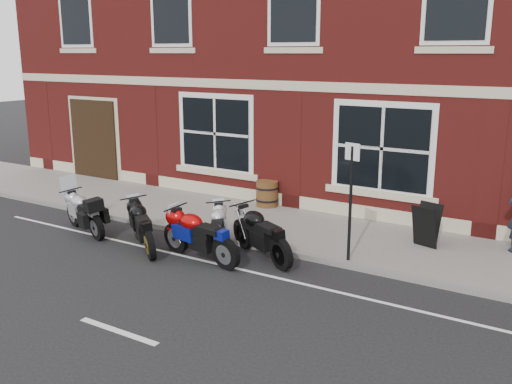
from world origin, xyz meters
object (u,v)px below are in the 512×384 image
(moto_sport_silver, at_px, (221,228))
(moto_naked_black, at_px, (262,232))
(moto_sport_red, at_px, (200,234))
(a_board_sign, at_px, (426,225))
(parking_sign, at_px, (351,194))
(moto_sport_black, at_px, (144,224))
(barrel_planter, at_px, (267,194))
(moto_touring_silver, at_px, (85,211))

(moto_sport_silver, relative_size, moto_naked_black, 0.87)
(moto_sport_red, height_order, moto_sport_silver, moto_sport_red)
(a_board_sign, distance_m, parking_sign, 2.24)
(moto_sport_silver, distance_m, parking_sign, 2.98)
(parking_sign, bearing_deg, moto_sport_black, -147.11)
(barrel_planter, bearing_deg, moto_sport_silver, -76.09)
(moto_naked_black, relative_size, parking_sign, 0.84)
(moto_naked_black, distance_m, a_board_sign, 3.62)
(a_board_sign, height_order, barrel_planter, a_board_sign)
(moto_touring_silver, xyz_separation_m, parking_sign, (6.30, 1.27, 0.98))
(barrel_planter, bearing_deg, a_board_sign, -12.36)
(moto_sport_black, bearing_deg, moto_sport_silver, -26.20)
(moto_touring_silver, relative_size, moto_sport_red, 0.88)
(moto_sport_black, height_order, barrel_planter, moto_sport_black)
(moto_sport_red, bearing_deg, a_board_sign, -41.30)
(moto_naked_black, bearing_deg, moto_touring_silver, 126.94)
(moto_sport_silver, bearing_deg, moto_sport_black, 175.30)
(parking_sign, bearing_deg, moto_sport_silver, -152.74)
(moto_touring_silver, relative_size, a_board_sign, 2.07)
(moto_sport_silver, distance_m, a_board_sign, 4.47)
(moto_touring_silver, distance_m, a_board_sign, 7.97)
(moto_naked_black, bearing_deg, parking_sign, -45.56)
(moto_touring_silver, distance_m, moto_naked_black, 4.61)
(moto_sport_red, bearing_deg, barrel_planter, 21.28)
(moto_sport_red, bearing_deg, moto_sport_black, 102.53)
(a_board_sign, height_order, parking_sign, parking_sign)
(moto_sport_black, xyz_separation_m, moto_naked_black, (2.53, 0.85, 0.02))
(moto_naked_black, relative_size, barrel_planter, 2.88)
(moto_naked_black, bearing_deg, moto_sport_black, 136.31)
(moto_touring_silver, distance_m, parking_sign, 6.50)
(moto_sport_red, xyz_separation_m, barrel_planter, (-0.79, 4.08, -0.10))
(parking_sign, bearing_deg, moto_naked_black, -148.22)
(moto_touring_silver, xyz_separation_m, moto_naked_black, (4.55, 0.74, 0.03))
(moto_sport_red, height_order, a_board_sign, a_board_sign)
(barrel_planter, bearing_deg, moto_sport_red, -79.05)
(moto_sport_red, xyz_separation_m, moto_sport_silver, (0.04, 0.73, -0.05))
(moto_sport_black, relative_size, barrel_planter, 2.55)
(moto_sport_red, xyz_separation_m, a_board_sign, (3.86, 3.06, 0.02))
(a_board_sign, bearing_deg, moto_sport_red, -125.28)
(moto_sport_black, bearing_deg, parking_sign, -35.33)
(barrel_planter, bearing_deg, parking_sign, -37.61)
(moto_sport_red, xyz_separation_m, moto_naked_black, (1.03, 0.80, 0.01))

